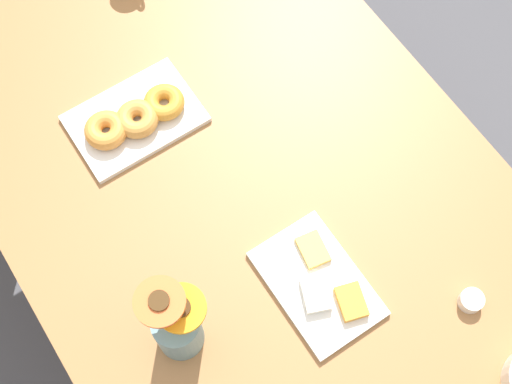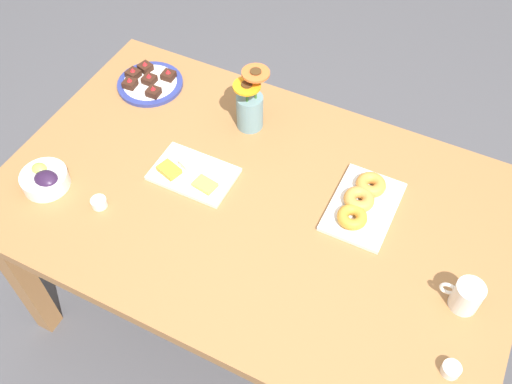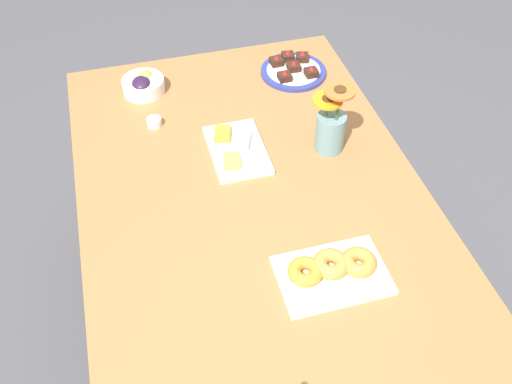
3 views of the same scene
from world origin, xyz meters
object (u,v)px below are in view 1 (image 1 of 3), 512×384
at_px(dining_table, 256,214).
at_px(cheese_platter, 320,284).
at_px(flower_vase, 177,328).
at_px(croissant_platter, 135,118).
at_px(jam_cup_honey, 471,300).

distance_m(dining_table, cheese_platter, 0.25).
relative_size(dining_table, flower_vase, 6.67).
bearing_deg(flower_vase, croissant_platter, 160.80).
bearing_deg(dining_table, croissant_platter, -158.10).
distance_m(dining_table, flower_vase, 0.37).
bearing_deg(cheese_platter, dining_table, -179.17).
bearing_deg(jam_cup_honey, cheese_platter, -130.14).
distance_m(croissant_platter, flower_vase, 0.49).
height_order(croissant_platter, flower_vase, flower_vase).
xyz_separation_m(croissant_platter, flower_vase, (0.46, -0.16, 0.06)).
xyz_separation_m(cheese_platter, flower_vase, (-0.06, -0.28, 0.07)).
bearing_deg(jam_cup_honey, croissant_platter, -153.88).
bearing_deg(flower_vase, dining_table, 120.01).
height_order(jam_cup_honey, flower_vase, flower_vase).
bearing_deg(flower_vase, cheese_platter, 77.36).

